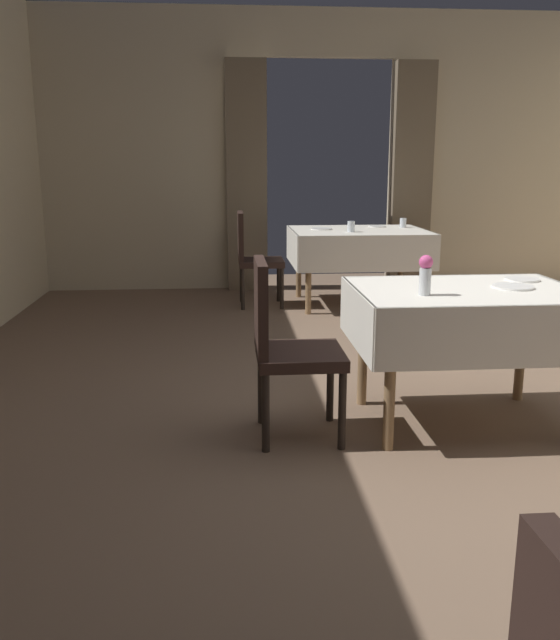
{
  "coord_description": "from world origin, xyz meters",
  "views": [
    {
      "loc": [
        -1.17,
        -3.4,
        1.4
      ],
      "look_at": [
        -0.84,
        0.59,
        0.46
      ],
      "focal_mm": 37.52,
      "sensor_mm": 36.0,
      "label": 1
    }
  ],
  "objects_px": {
    "glass_far_b": "(403,223)",
    "plate_far_c": "(321,229)",
    "chair_mid_left": "(284,341)",
    "chair_far_left": "(253,254)",
    "glass_far_d": "(351,227)",
    "dining_table_far": "(358,240)",
    "plate_far_a": "(377,226)",
    "plate_mid_c": "(522,279)",
    "flower_vase_mid": "(425,274)",
    "plate_mid_b": "(513,287)",
    "dining_table_mid": "(466,309)"
  },
  "relations": [
    {
      "from": "glass_far_b",
      "to": "plate_far_c",
      "type": "xyz_separation_m",
      "value": [
        -0.86,
        -0.14,
        -0.04
      ]
    },
    {
      "from": "glass_far_b",
      "to": "plate_far_c",
      "type": "bearing_deg",
      "value": -171.08
    },
    {
      "from": "chair_mid_left",
      "to": "chair_far_left",
      "type": "bearing_deg",
      "value": 90.31
    },
    {
      "from": "glass_far_b",
      "to": "plate_far_c",
      "type": "relative_size",
      "value": 0.45
    },
    {
      "from": "glass_far_d",
      "to": "dining_table_far",
      "type": "bearing_deg",
      "value": 60.55
    },
    {
      "from": "chair_far_left",
      "to": "plate_far_a",
      "type": "relative_size",
      "value": 5.16
    },
    {
      "from": "chair_far_left",
      "to": "glass_far_b",
      "type": "distance_m",
      "value": 1.59
    },
    {
      "from": "plate_mid_c",
      "to": "plate_far_a",
      "type": "bearing_deg",
      "value": 91.79
    },
    {
      "from": "flower_vase_mid",
      "to": "glass_far_b",
      "type": "bearing_deg",
      "value": 76.76
    },
    {
      "from": "dining_table_far",
      "to": "plate_mid_b",
      "type": "relative_size",
      "value": 6.23
    },
    {
      "from": "dining_table_mid",
      "to": "glass_far_b",
      "type": "relative_size",
      "value": 12.54
    },
    {
      "from": "dining_table_mid",
      "to": "plate_mid_c",
      "type": "distance_m",
      "value": 0.47
    },
    {
      "from": "dining_table_far",
      "to": "chair_far_left",
      "type": "bearing_deg",
      "value": 179.2
    },
    {
      "from": "dining_table_far",
      "to": "plate_far_c",
      "type": "height_order",
      "value": "plate_far_c"
    },
    {
      "from": "chair_mid_left",
      "to": "flower_vase_mid",
      "type": "xyz_separation_m",
      "value": [
        0.7,
        -0.04,
        0.34
      ]
    },
    {
      "from": "dining_table_mid",
      "to": "plate_mid_b",
      "type": "height_order",
      "value": "plate_mid_b"
    },
    {
      "from": "dining_table_mid",
      "to": "dining_table_far",
      "type": "xyz_separation_m",
      "value": [
        0.05,
        3.17,
        0.01
      ]
    },
    {
      "from": "dining_table_mid",
      "to": "chair_mid_left",
      "type": "height_order",
      "value": "chair_mid_left"
    },
    {
      "from": "dining_table_mid",
      "to": "glass_far_d",
      "type": "bearing_deg",
      "value": 91.27
    },
    {
      "from": "glass_far_b",
      "to": "flower_vase_mid",
      "type": "bearing_deg",
      "value": -103.24
    },
    {
      "from": "plate_mid_b",
      "to": "glass_far_d",
      "type": "height_order",
      "value": "glass_far_d"
    },
    {
      "from": "plate_mid_b",
      "to": "glass_far_d",
      "type": "distance_m",
      "value": 2.98
    },
    {
      "from": "dining_table_far",
      "to": "flower_vase_mid",
      "type": "xyz_separation_m",
      "value": [
        -0.33,
        -3.32,
        0.21
      ]
    },
    {
      "from": "dining_table_mid",
      "to": "plate_far_a",
      "type": "relative_size",
      "value": 6.63
    },
    {
      "from": "flower_vase_mid",
      "to": "plate_far_c",
      "type": "bearing_deg",
      "value": 90.56
    },
    {
      "from": "plate_mid_b",
      "to": "plate_far_a",
      "type": "bearing_deg",
      "value": 89.2
    },
    {
      "from": "chair_mid_left",
      "to": "plate_far_c",
      "type": "xyz_separation_m",
      "value": [
        0.67,
        3.35,
        0.24
      ]
    },
    {
      "from": "flower_vase_mid",
      "to": "glass_far_b",
      "type": "relative_size",
      "value": 2.13
    },
    {
      "from": "plate_far_c",
      "to": "plate_mid_c",
      "type": "bearing_deg",
      "value": -76.72
    },
    {
      "from": "chair_far_left",
      "to": "plate_far_c",
      "type": "xyz_separation_m",
      "value": [
        0.69,
        0.05,
        0.24
      ]
    },
    {
      "from": "plate_mid_c",
      "to": "glass_far_d",
      "type": "height_order",
      "value": "glass_far_d"
    },
    {
      "from": "dining_table_far",
      "to": "glass_far_b",
      "type": "xyz_separation_m",
      "value": [
        0.5,
        0.2,
        0.15
      ]
    },
    {
      "from": "flower_vase_mid",
      "to": "plate_far_c",
      "type": "height_order",
      "value": "flower_vase_mid"
    },
    {
      "from": "plate_mid_b",
      "to": "plate_far_a",
      "type": "distance_m",
      "value": 3.44
    },
    {
      "from": "dining_table_far",
      "to": "chair_far_left",
      "type": "xyz_separation_m",
      "value": [
        -1.05,
        0.01,
        -0.13
      ]
    },
    {
      "from": "flower_vase_mid",
      "to": "plate_mid_c",
      "type": "bearing_deg",
      "value": 28.97
    },
    {
      "from": "chair_far_left",
      "to": "flower_vase_mid",
      "type": "distance_m",
      "value": 3.43
    },
    {
      "from": "plate_mid_b",
      "to": "plate_mid_c",
      "type": "bearing_deg",
      "value": 55.89
    },
    {
      "from": "flower_vase_mid",
      "to": "plate_far_a",
      "type": "xyz_separation_m",
      "value": [
        0.58,
        3.6,
        -0.1
      ]
    },
    {
      "from": "dining_table_mid",
      "to": "plate_mid_c",
      "type": "relative_size",
      "value": 6.29
    },
    {
      "from": "chair_far_left",
      "to": "dining_table_far",
      "type": "bearing_deg",
      "value": -0.8
    },
    {
      "from": "plate_far_a",
      "to": "plate_far_c",
      "type": "relative_size",
      "value": 0.86
    },
    {
      "from": "chair_far_left",
      "to": "plate_mid_b",
      "type": "bearing_deg",
      "value": -68.51
    },
    {
      "from": "chair_far_left",
      "to": "glass_far_d",
      "type": "height_order",
      "value": "chair_far_left"
    },
    {
      "from": "dining_table_far",
      "to": "plate_mid_c",
      "type": "relative_size",
      "value": 7.02
    },
    {
      "from": "plate_far_a",
      "to": "plate_mid_b",
      "type": "bearing_deg",
      "value": -90.8
    },
    {
      "from": "dining_table_far",
      "to": "chair_far_left",
      "type": "height_order",
      "value": "chair_far_left"
    },
    {
      "from": "chair_mid_left",
      "to": "glass_far_d",
      "type": "distance_m",
      "value": 3.22
    },
    {
      "from": "plate_mid_b",
      "to": "chair_mid_left",
      "type": "bearing_deg",
      "value": -174.76
    },
    {
      "from": "dining_table_mid",
      "to": "glass_far_d",
      "type": "xyz_separation_m",
      "value": [
        -0.07,
        2.96,
        0.16
      ]
    }
  ]
}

